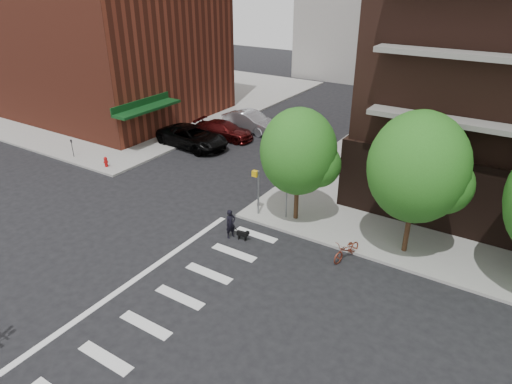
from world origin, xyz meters
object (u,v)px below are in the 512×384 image
parked_car_maroon (224,130)px  dog_walker (231,224)px  fire_hydrant (106,161)px  scooter (347,250)px  parked_car_black (193,137)px  parked_car_silver (251,122)px

parked_car_maroon → dog_walker: (9.30, -12.15, 0.06)m
fire_hydrant → parked_car_maroon: 10.01m
scooter → dog_walker: dog_walker is taller
parked_car_black → parked_car_maroon: (0.91, 2.90, -0.11)m
parked_car_silver → scooter: parked_car_silver is taller
parked_car_black → dog_walker: (10.21, -9.25, -0.05)m
parked_car_maroon → parked_car_silver: parked_car_silver is taller
parked_car_black → scooter: size_ratio=3.13×
fire_hydrant → parked_car_maroon: parked_car_maroon is taller
parked_car_black → fire_hydrant: bearing=165.4°
parked_car_black → parked_car_silver: size_ratio=1.16×
fire_hydrant → parked_car_maroon: bearing=71.3°
parked_car_silver → dog_walker: (8.56, -14.93, -0.07)m
fire_hydrant → dog_walker: 12.80m
parked_car_black → parked_car_maroon: size_ratio=1.20×
scooter → dog_walker: (-5.81, -1.37, 0.28)m
dog_walker → parked_car_maroon: bearing=57.3°
parked_car_black → scooter: 17.86m
parked_car_black → parked_car_maroon: bearing=-12.8°
fire_hydrant → parked_car_black: bearing=70.7°
fire_hydrant → parked_car_maroon: (3.21, 9.48, 0.17)m
parked_car_black → parked_car_maroon: 3.04m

